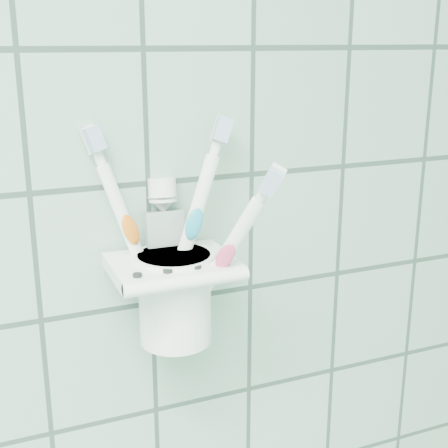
% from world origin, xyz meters
% --- Properties ---
extents(holder_bracket, '(0.11, 0.10, 0.03)m').
position_xyz_m(holder_bracket, '(0.65, 1.15, 1.30)').
color(holder_bracket, white).
rests_on(holder_bracket, wall_back).
extents(cup, '(0.08, 0.08, 0.09)m').
position_xyz_m(cup, '(0.65, 1.16, 1.28)').
color(cup, white).
rests_on(cup, holder_bracket).
extents(toothbrush_pink, '(0.06, 0.04, 0.20)m').
position_xyz_m(toothbrush_pink, '(0.65, 1.16, 1.34)').
color(toothbrush_pink, white).
rests_on(toothbrush_pink, cup).
extents(toothbrush_blue, '(0.08, 0.04, 0.21)m').
position_xyz_m(toothbrush_blue, '(0.64, 1.16, 1.34)').
color(toothbrush_blue, white).
rests_on(toothbrush_blue, cup).
extents(toothbrush_orange, '(0.06, 0.09, 0.19)m').
position_xyz_m(toothbrush_orange, '(0.66, 1.16, 1.34)').
color(toothbrush_orange, white).
rests_on(toothbrush_orange, cup).
extents(toothpaste_tube, '(0.04, 0.03, 0.14)m').
position_xyz_m(toothpaste_tube, '(0.65, 1.17, 1.32)').
color(toothpaste_tube, silver).
rests_on(toothpaste_tube, cup).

